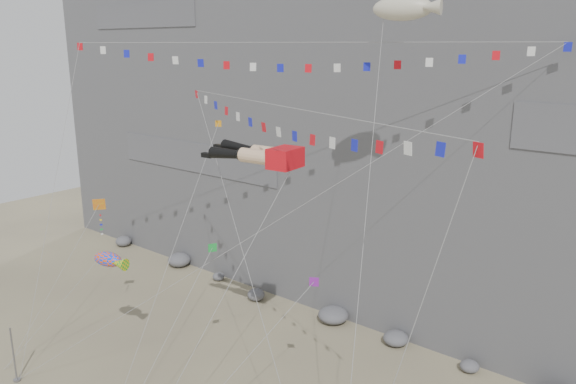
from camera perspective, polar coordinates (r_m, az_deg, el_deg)
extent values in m
cube|color=slate|center=(57.02, 14.06, 16.27)|extent=(80.00, 28.00, 50.00)
cylinder|color=gray|center=(45.06, -26.11, -14.63)|extent=(0.12, 0.12, 4.14)
cube|color=red|center=(33.55, -0.29, 3.48)|extent=(1.67, 2.18, 1.22)
cylinder|color=#DFB48B|center=(34.09, -3.34, 3.64)|extent=(2.13, 1.08, 0.90)
sphere|color=black|center=(34.71, -4.70, 3.81)|extent=(0.82, 0.82, 0.82)
cone|color=black|center=(35.48, -6.24, 3.90)|extent=(2.51, 0.96, 0.84)
cube|color=black|center=(36.59, -8.20, 3.72)|extent=(0.82, 0.42, 0.30)
cylinder|color=#DFB48B|center=(35.04, -2.14, 3.96)|extent=(2.13, 1.08, 0.90)
sphere|color=black|center=(35.65, -3.48, 4.12)|extent=(0.82, 0.82, 0.82)
cone|color=black|center=(36.37, -5.01, 4.49)|extent=(2.53, 0.96, 0.90)
cube|color=black|center=(37.42, -6.97, 4.59)|extent=(0.82, 0.42, 0.30)
cylinder|color=gray|center=(31.78, -8.75, -13.13)|extent=(0.03, 0.03, 21.42)
cylinder|color=gray|center=(39.69, -13.61, -2.41)|extent=(0.03, 0.03, 30.44)
cube|color=gray|center=(46.16, -25.57, -16.72)|extent=(0.16, 0.16, 0.10)
cylinder|color=gray|center=(28.68, 1.94, -12.47)|extent=(0.03, 0.03, 22.10)
cylinder|color=gray|center=(46.03, -22.65, -8.67)|extent=(0.03, 0.03, 13.58)
cube|color=gray|center=(47.85, -26.58, -15.68)|extent=(0.16, 0.16, 0.10)
cylinder|color=gray|center=(45.03, -22.52, -11.42)|extent=(0.03, 0.03, 11.24)
cube|color=gray|center=(47.79, -26.85, -15.75)|extent=(0.16, 0.16, 0.10)
cylinder|color=gray|center=(29.49, 8.60, -6.23)|extent=(0.03, 0.03, 28.95)
cylinder|color=gray|center=(36.83, -12.50, -8.30)|extent=(0.03, 0.03, 22.68)
cylinder|color=gray|center=(33.02, -6.53, -18.81)|extent=(0.03, 0.03, 15.19)
cylinder|color=gray|center=(35.08, -13.13, -16.02)|extent=(0.03, 0.03, 14.58)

